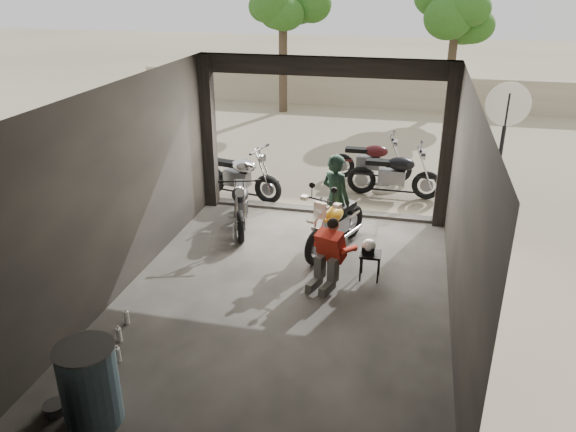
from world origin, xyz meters
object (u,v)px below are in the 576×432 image
at_px(mechanic, 327,256).
at_px(outside_bike_a, 239,172).
at_px(rider, 336,199).
at_px(main_bike, 336,220).
at_px(helmet, 369,246).
at_px(oil_drum, 90,386).
at_px(stool, 370,257).
at_px(outside_bike_c, 395,170).
at_px(outside_bike_b, 371,157).
at_px(left_bike, 240,199).
at_px(sign_post, 505,124).

bearing_deg(mechanic, outside_bike_a, 145.97).
distance_m(rider, mechanic, 1.68).
distance_m(main_bike, mechanic, 1.32).
distance_m(main_bike, helmet, 1.11).
height_order(outside_bike_a, oil_drum, outside_bike_a).
distance_m(outside_bike_a, stool, 4.37).
xyz_separation_m(helmet, oil_drum, (-2.64, -3.96, -0.09)).
xyz_separation_m(outside_bike_c, rider, (-0.93, -2.61, 0.24)).
height_order(outside_bike_a, rider, rider).
bearing_deg(oil_drum, rider, 69.70).
relative_size(rider, oil_drum, 1.74).
distance_m(main_bike, rider, 0.43).
relative_size(outside_bike_a, outside_bike_b, 1.05).
bearing_deg(outside_bike_b, oil_drum, 165.55).
relative_size(left_bike, sign_post, 0.65).
xyz_separation_m(outside_bike_b, helmet, (0.42, -4.79, -0.00)).
height_order(outside_bike_a, helmet, outside_bike_a).
bearing_deg(outside_bike_a, helmet, -120.37).
relative_size(left_bike, helmet, 7.05).
height_order(rider, mechanic, rider).
xyz_separation_m(left_bike, stool, (2.68, -1.51, -0.18)).
distance_m(rider, stool, 1.55).
relative_size(main_bike, outside_bike_c, 0.96).
xyz_separation_m(main_bike, outside_bike_b, (0.25, 3.91, 0.00)).
bearing_deg(sign_post, rider, -160.16).
bearing_deg(outside_bike_c, main_bike, 164.64).
distance_m(outside_bike_a, mechanic, 4.22).
relative_size(left_bike, outside_bike_c, 0.95).
distance_m(rider, helmet, 1.44).
bearing_deg(main_bike, rider, 121.93).
relative_size(rider, mechanic, 1.57).
bearing_deg(stool, helmet, 130.92).
relative_size(outside_bike_a, sign_post, 0.68).
distance_m(outside_bike_a, rider, 2.97).
bearing_deg(rider, helmet, 155.37).
xyz_separation_m(outside_bike_c, sign_post, (2.13, -0.12, 1.20)).
height_order(stool, oil_drum, oil_drum).
xyz_separation_m(left_bike, helmet, (2.64, -1.46, -0.00)).
bearing_deg(main_bike, sign_post, 64.57).
bearing_deg(oil_drum, outside_bike_b, 75.74).
bearing_deg(oil_drum, helmet, 56.24).
xyz_separation_m(outside_bike_a, outside_bike_c, (3.33, 0.87, 0.00)).
relative_size(mechanic, oil_drum, 1.11).
distance_m(main_bike, stool, 1.19).
bearing_deg(mechanic, stool, 49.89).
bearing_deg(outside_bike_b, outside_bike_a, 124.03).
distance_m(left_bike, outside_bike_b, 4.00).
relative_size(outside_bike_a, rider, 1.06).
relative_size(main_bike, sign_post, 0.66).
bearing_deg(main_bike, oil_drum, -90.71).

